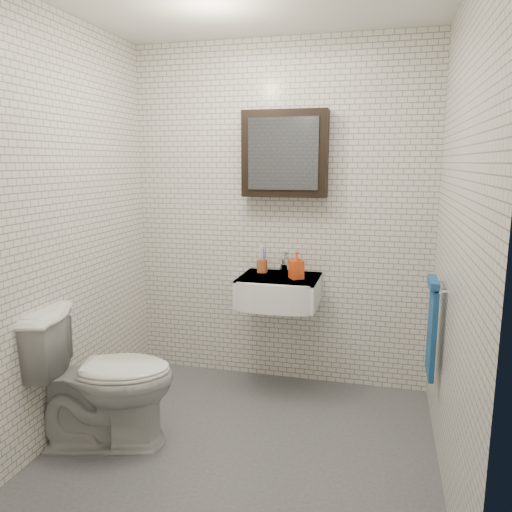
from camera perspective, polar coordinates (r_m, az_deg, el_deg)
name	(u,v)px	position (r m, az deg, el deg)	size (l,w,h in m)	color
ground	(243,444)	(3.14, -1.49, -20.73)	(2.20, 2.00, 0.01)	#44474B
room_shell	(242,196)	(2.69, -1.64, 6.90)	(2.22, 2.02, 2.51)	silver
washbasin	(278,291)	(3.50, 2.54, -4.02)	(0.55, 0.50, 0.20)	white
faucet	(284,263)	(3.65, 3.19, -0.80)	(0.06, 0.20, 0.15)	silver
mirror_cabinet	(285,154)	(3.57, 3.31, 11.57)	(0.60, 0.15, 0.60)	black
towel_rail	(432,324)	(3.09, 19.51, -7.29)	(0.09, 0.30, 0.58)	silver
toothbrush_cup	(262,265)	(3.64, 0.72, -1.06)	(0.09, 0.09, 0.21)	#9C5027
soap_bottle	(296,265)	(3.45, 4.64, -1.06)	(0.09, 0.09, 0.19)	orange
toilet	(103,377)	(3.11, -17.11, -13.05)	(0.46, 0.81, 0.83)	silver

